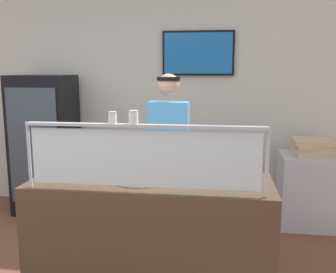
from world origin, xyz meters
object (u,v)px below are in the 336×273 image
parmesan_shaker (113,118)px  drink_fridge (45,144)px  pizza_box_stack (313,147)px  pizza_tray (141,178)px  worker_figure (169,154)px  pepper_flake_shaker (134,118)px  pizza_server (143,176)px

parmesan_shaker → drink_fridge: 2.49m
parmesan_shaker → pizza_box_stack: size_ratio=0.19×
pizza_tray → worker_figure: size_ratio=0.26×
worker_figure → pizza_box_stack: worker_figure is taller
worker_figure → pizza_tray: bearing=-100.0°
pizza_box_stack → pizza_tray: bearing=-135.8°
parmesan_shaker → drink_fridge: drink_fridge is taller
pepper_flake_shaker → pizza_box_stack: pepper_flake_shaker is taller
worker_figure → pepper_flake_shaker: bearing=-96.1°
pizza_tray → pepper_flake_shaker: (0.02, -0.29, 0.51)m
parmesan_shaker → drink_fridge: size_ratio=0.05×
pizza_tray → drink_fridge: 2.28m
pizza_server → pizza_box_stack: bearing=29.5°
pepper_flake_shaker → pizza_tray: bearing=93.4°
pepper_flake_shaker → drink_fridge: size_ratio=0.05×
pizza_server → pizza_tray: bearing=121.9°
pepper_flake_shaker → drink_fridge: (-1.60, 1.93, -0.61)m
pizza_tray → pepper_flake_shaker: bearing=-86.6°
parmesan_shaker → pizza_tray: bearing=66.0°
pizza_server → worker_figure: worker_figure is taller
pizza_tray → worker_figure: 0.71m
pizza_tray → parmesan_shaker: parmesan_shaker is taller
pepper_flake_shaker → drink_fridge: 2.58m
pizza_tray → pizza_box_stack: 2.29m
pizza_box_stack → worker_figure: bearing=-149.4°
parmesan_shaker → pepper_flake_shaker: size_ratio=0.89×
drink_fridge → pizza_tray: bearing=-46.1°
parmesan_shaker → worker_figure: bearing=75.7°
parmesan_shaker → pizza_box_stack: bearing=46.8°
pizza_server → drink_fridge: size_ratio=0.16×
pizza_tray → pizza_server: pizza_server is taller
pizza_tray → pizza_box_stack: bearing=44.2°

